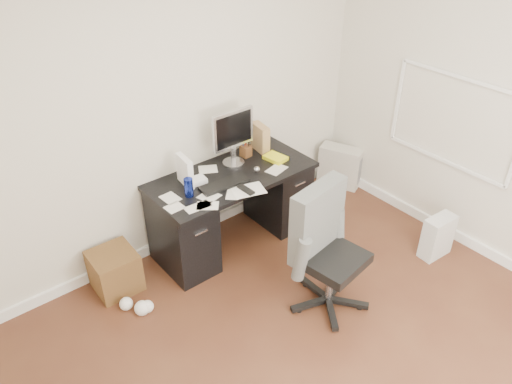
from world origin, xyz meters
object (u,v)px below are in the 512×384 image
Objects in this scene: office_chair at (333,253)px; pc_tower at (340,166)px; lcd_monitor at (233,138)px; keyboard at (224,184)px; desk at (233,206)px; wicker_basket at (115,271)px.

pc_tower is at bearing 32.02° from office_chair.
lcd_monitor reaches higher than keyboard.
desk is at bearing 87.07° from office_chair.
desk is 0.41m from keyboard.
keyboard is at bearing 162.43° from pc_tower.
keyboard is 1.20× the size of wicker_basket.
lcd_monitor is 0.50× the size of office_chair.
office_chair is at bearing -44.95° from wicker_basket.
desk is 3.27× the size of pc_tower.
desk is 4.13× the size of wicker_basket.
desk is 3.44× the size of keyboard.
lcd_monitor reaches higher than desk.
office_chair reaches higher than keyboard.
keyboard is (-0.16, -0.11, 0.36)m from desk.
pc_tower is at bearing 10.16° from keyboard.
lcd_monitor is at bearing 0.82° from wicker_basket.
office_chair is at bearing -71.25° from keyboard.
desk is at bearing -132.32° from lcd_monitor.
desk is 0.64m from lcd_monitor.
keyboard is at bearing -144.94° from desk.
wicker_basket is (-1.29, -0.02, -0.84)m from lcd_monitor.
desk is at bearing 158.86° from pc_tower.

